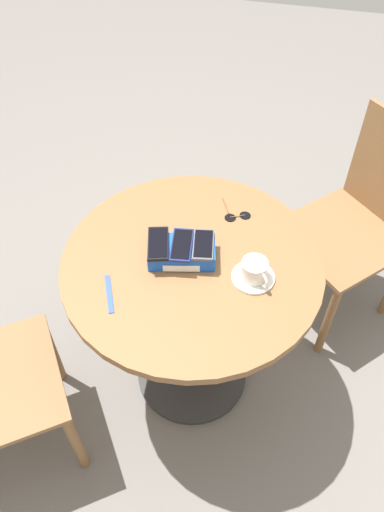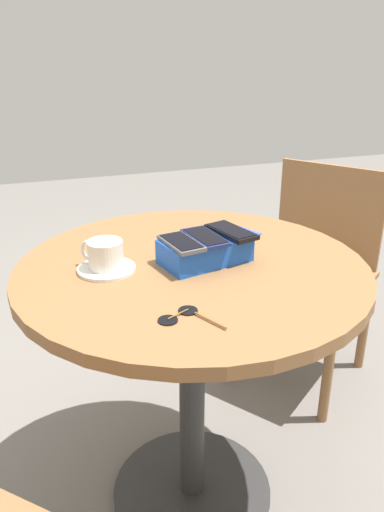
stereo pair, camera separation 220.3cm
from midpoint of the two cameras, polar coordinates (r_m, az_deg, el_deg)
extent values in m
plane|color=slate|center=(1.63, -13.49, -38.54)|extent=(8.00, 8.00, 0.00)
cylinder|color=#2D2D2D|center=(1.62, -13.57, -38.52)|extent=(0.47, 0.47, 0.02)
cylinder|color=#2D2D2D|center=(1.27, -17.16, -37.39)|extent=(0.07, 0.07, 0.70)
cylinder|color=brown|center=(0.92, -23.33, -35.11)|extent=(0.85, 0.85, 0.03)
cube|color=blue|center=(0.89, -26.55, -33.72)|extent=(0.23, 0.16, 0.06)
cube|color=white|center=(0.90, -27.73, -37.42)|extent=(0.11, 0.03, 0.03)
cube|color=black|center=(0.89, -32.35, -31.67)|extent=(0.10, 0.15, 0.01)
cube|color=black|center=(0.88, -32.55, -31.57)|extent=(0.09, 0.14, 0.00)
cube|color=navy|center=(0.86, -27.31, -33.13)|extent=(0.08, 0.15, 0.01)
cube|color=black|center=(0.85, -27.44, -33.07)|extent=(0.07, 0.13, 0.00)
cube|color=#515156|center=(0.83, -22.35, -34.28)|extent=(0.09, 0.14, 0.01)
cube|color=black|center=(0.83, -22.47, -34.22)|extent=(0.08, 0.13, 0.00)
cylinder|color=silver|center=(0.85, -9.65, -42.00)|extent=(0.14, 0.14, 0.01)
cylinder|color=silver|center=(0.82, -10.08, -42.00)|extent=(0.08, 0.08, 0.07)
cylinder|color=tan|center=(0.79, -10.42, -42.00)|extent=(0.07, 0.07, 0.00)
torus|color=silver|center=(0.82, -8.37, -44.87)|extent=(0.04, 0.05, 0.05)
cube|color=blue|center=(1.02, -43.16, -37.63)|extent=(0.08, 0.14, 0.00)
cylinder|color=black|center=(0.90, -7.77, -23.84)|extent=(0.04, 0.04, 0.00)
cylinder|color=black|center=(0.90, -11.50, -24.30)|extent=(0.04, 0.04, 0.00)
cylinder|color=brown|center=(0.90, -9.66, -24.02)|extent=(0.05, 0.03, 0.00)
cylinder|color=brown|center=(0.92, -11.85, -20.66)|extent=(0.04, 0.08, 0.00)
cube|color=brown|center=(1.28, 15.99, -19.15)|extent=(0.63, 0.63, 0.02)
cylinder|color=brown|center=(1.48, 2.38, -20.86)|extent=(0.04, 0.04, 0.44)
cylinder|color=brown|center=(1.42, 13.19, -33.36)|extent=(0.04, 0.04, 0.44)
cylinder|color=brown|center=(1.61, 14.64, -13.13)|extent=(0.04, 0.04, 0.44)
cylinder|color=brown|center=(1.60, -40.43, -46.90)|extent=(0.04, 0.04, 0.41)
cylinder|color=brown|center=(1.64, -38.61, -32.85)|extent=(0.04, 0.04, 0.41)
camera|label=1|loc=(1.10, -162.31, -27.29)|focal=35.00mm
camera|label=2|loc=(1.10, 17.69, 27.29)|focal=35.00mm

